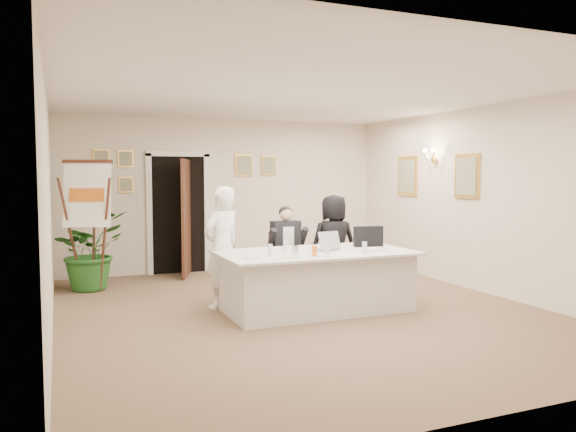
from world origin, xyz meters
The scene contains 28 objects.
floor centered at (0.00, 0.00, 0.00)m, with size 7.00×7.00×0.00m, color brown.
ceiling centered at (0.00, 0.00, 2.80)m, with size 6.00×7.00×0.02m, color white.
wall_back centered at (0.00, 3.50, 1.40)m, with size 6.00×0.10×2.80m, color beige.
wall_front centered at (0.00, -3.50, 1.40)m, with size 6.00×0.10×2.80m, color beige.
wall_left centered at (-3.00, 0.00, 1.40)m, with size 0.10×7.00×2.80m, color beige.
wall_right centered at (3.00, 0.00, 1.40)m, with size 0.10×7.00×2.80m, color beige.
doorway centered at (-0.88, 3.32, 1.04)m, with size 1.14×0.86×2.20m.
pictures_back_wall centered at (-0.80, 3.47, 1.85)m, with size 3.40×0.06×0.80m, color #E3AD4D, non-canonical shape.
pictures_right_wall centered at (2.97, 1.20, 1.75)m, with size 0.06×2.20×0.80m, color #E3AD4D, non-canonical shape.
wall_sconce centered at (2.90, 1.20, 2.10)m, with size 0.20×0.30×0.24m, color gold, non-canonical shape.
conference_table centered at (0.19, -0.04, 0.39)m, with size 2.52×1.35×0.78m.
seated_man centered at (0.21, 1.01, 0.66)m, with size 0.57×0.61×1.32m, color black, non-canonical shape.
flip_chart centered at (-2.47, 2.27, 0.90)m, with size 0.71×0.51×1.95m.
standing_man centered at (-0.90, 0.58, 0.81)m, with size 0.59×0.39×1.62m, color white.
standing_woman centered at (0.93, 0.90, 0.74)m, with size 0.72×0.47×1.48m, color black.
potted_palm centered at (-2.48, 2.50, 0.61)m, with size 1.09×0.95×1.21m, color #1F541C.
laptop centered at (0.37, 0.05, 0.91)m, with size 0.31×0.34×0.28m, color #B7BABC, non-canonical shape.
laptop_bag centered at (1.08, 0.14, 0.92)m, with size 0.40×0.11×0.28m, color black.
paper_stack centered at (0.88, -0.26, 0.79)m, with size 0.30×0.21×0.03m, color white.
plate_left centered at (-0.78, -0.32, 0.78)m, with size 0.23×0.23×0.01m, color white.
plate_mid centered at (-0.34, -0.45, 0.78)m, with size 0.23×0.23×0.01m, color white.
plate_near centered at (0.08, -0.49, 0.78)m, with size 0.20×0.20×0.01m, color white.
glass_a centered at (-0.49, -0.16, 0.84)m, with size 0.06×0.06×0.14m, color silver.
glass_b centered at (0.19, -0.36, 0.84)m, with size 0.06×0.06×0.14m, color silver.
glass_c centered at (0.72, -0.38, 0.84)m, with size 0.06×0.06×0.14m, color silver.
glass_d centered at (-0.15, 0.18, 0.84)m, with size 0.06×0.06×0.14m, color silver.
oj_glass centered at (-0.02, -0.44, 0.84)m, with size 0.06×0.06×0.13m, color orange.
steel_jug centered at (-0.18, -0.21, 0.83)m, with size 0.09×0.09×0.11m, color silver.
Camera 1 is at (-2.91, -6.60, 1.76)m, focal length 35.00 mm.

